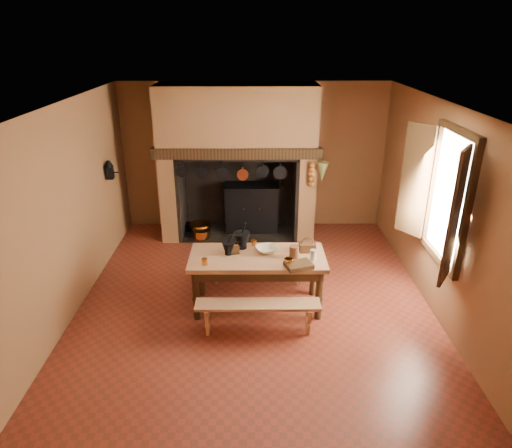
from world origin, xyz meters
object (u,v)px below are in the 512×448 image
(iron_range, at_px, (252,207))
(bench_front, at_px, (258,311))
(coffee_grinder, at_px, (235,248))
(work_table, at_px, (257,264))
(wicker_basket, at_px, (307,247))
(mixing_bowl, at_px, (267,250))

(iron_range, relative_size, bench_front, 1.00)
(coffee_grinder, bearing_deg, work_table, -31.21)
(work_table, bearing_deg, wicker_basket, 11.06)
(mixing_bowl, xyz_separation_m, wicker_basket, (0.56, 0.02, 0.03))
(work_table, bearing_deg, iron_range, 91.75)
(iron_range, distance_m, mixing_bowl, 2.62)
(wicker_basket, bearing_deg, bench_front, -134.70)
(work_table, height_order, wicker_basket, wicker_basket)
(work_table, relative_size, mixing_bowl, 6.32)
(iron_range, relative_size, work_table, 0.86)
(work_table, relative_size, bench_front, 1.16)
(work_table, bearing_deg, bench_front, -90.00)
(wicker_basket, bearing_deg, work_table, -171.45)
(iron_range, xyz_separation_m, coffee_grinder, (-0.23, -2.61, 0.39))
(coffee_grinder, xyz_separation_m, mixing_bowl, (0.44, 0.03, -0.03))
(iron_range, xyz_separation_m, wicker_basket, (0.78, -2.57, 0.39))
(iron_range, height_order, coffee_grinder, iron_range)
(work_table, relative_size, wicker_basket, 8.16)
(bench_front, bearing_deg, mixing_bowl, 80.20)
(work_table, xyz_separation_m, mixing_bowl, (0.13, 0.12, 0.16))
(coffee_grinder, xyz_separation_m, wicker_basket, (1.01, 0.05, 0.00))
(work_table, distance_m, wicker_basket, 0.73)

